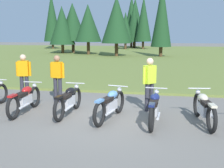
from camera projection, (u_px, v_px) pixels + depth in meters
ground_plane at (108, 118)px, 8.05m from camera, size 140.00×140.00×0.00m
grass_moorland at (152, 54)px, 32.59m from camera, size 80.00×44.00×0.10m
forest_treeline at (127, 20)px, 40.36m from camera, size 36.96×23.89×8.85m
motorcycle_red at (25, 99)px, 8.56m from camera, size 0.62×2.10×0.88m
motorcycle_black at (69, 100)px, 8.37m from camera, size 0.62×2.10×0.88m
motorcycle_sky_blue at (110, 104)px, 7.91m from camera, size 0.69×2.08×0.88m
motorcycle_navy at (154, 107)px, 7.55m from camera, size 0.62×2.10×0.88m
motorcycle_cream at (204, 108)px, 7.49m from camera, size 0.64×2.09×0.88m
rider_in_hivis_vest at (24, 74)px, 10.23m from camera, size 0.54×0.30×1.67m
rider_near_row_end at (150, 81)px, 8.70m from camera, size 0.41×0.43×1.67m
rider_with_back_turned at (57, 76)px, 9.82m from camera, size 0.55×0.26×1.67m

